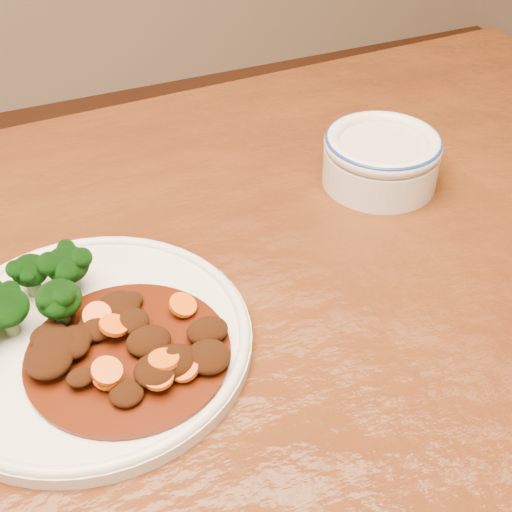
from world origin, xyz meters
name	(u,v)px	position (x,y,z in m)	size (l,w,h in m)	color
dining_table	(131,438)	(0.00, 0.00, 0.67)	(1.53, 0.96, 0.75)	#552A0F
dinner_plate	(90,340)	(-0.01, 0.04, 0.76)	(0.27, 0.27, 0.02)	silver
broccoli_florets	(12,299)	(-0.06, 0.08, 0.79)	(0.13, 0.09, 0.05)	#5F8A47
mince_stew	(122,345)	(0.01, 0.01, 0.77)	(0.17, 0.17, 0.03)	#481407
dip_bowl	(381,157)	(0.34, 0.17, 0.78)	(0.13, 0.13, 0.06)	silver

